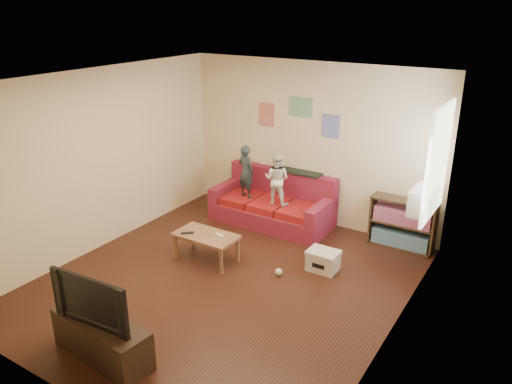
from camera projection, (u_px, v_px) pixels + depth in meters
The scene contains 17 objects.
room_shell at pixel (222, 189), 6.29m from camera, with size 4.52×5.02×2.72m.
sofa at pixel (274, 206), 8.52m from camera, with size 2.03×0.93×0.89m.
child_a at pixel (246, 172), 8.40m from camera, with size 0.33×0.22×0.90m, color #263238.
child_b at pixel (277, 179), 8.11m from camera, with size 0.42×0.33×0.86m, color white.
coffee_table at pixel (206, 238), 7.23m from camera, with size 0.92×0.51×0.41m.
remote at pixel (187, 233), 7.23m from camera, with size 0.19×0.05×0.02m, color black.
game_controller at pixel (219, 235), 7.14m from camera, with size 0.14×0.04×0.03m, color silver.
bookshelf at pixel (402, 226), 7.62m from camera, with size 0.98×0.29×0.78m.
window at pixel (438, 162), 6.39m from camera, with size 0.04×1.08×1.48m, color white.
ac_unit at pixel (423, 201), 6.65m from camera, with size 0.28×0.55×0.35m, color #B7B2A3.
artwork_left at pixel (266, 115), 8.53m from camera, with size 0.30×0.01×0.40m, color #D87266.
artwork_center at pixel (300, 107), 8.14m from camera, with size 0.42×0.01×0.32m, color #72B27F.
artwork_right at pixel (331, 126), 7.95m from camera, with size 0.30×0.01×0.38m, color #727FCC.
file_box at pixel (323, 260), 7.02m from camera, with size 0.43×0.33×0.30m.
tv_stand at pixel (102, 339), 5.28m from camera, with size 1.21×0.40×0.45m, color #302117.
television at pixel (97, 297), 5.09m from camera, with size 0.98×0.13×0.57m, color black.
tissue at pixel (279, 272), 6.91m from camera, with size 0.11×0.11×0.11m, color beige.
Camera 1 is at (3.49, -4.76, 3.57)m, focal length 35.00 mm.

